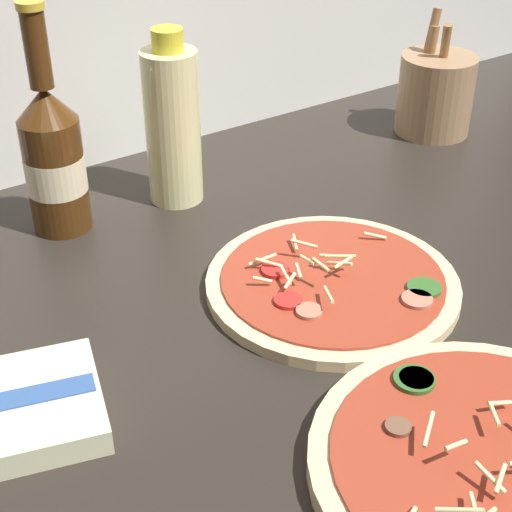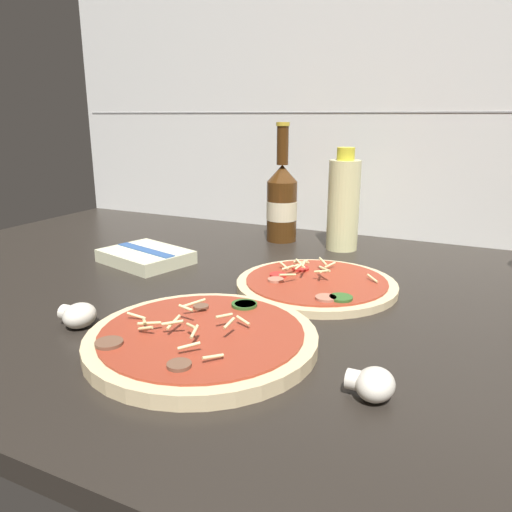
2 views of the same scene
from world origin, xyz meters
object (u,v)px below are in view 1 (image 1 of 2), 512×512
(pizza_far, at_px, (333,283))
(oil_bottle, at_px, (175,124))
(utensil_crock, at_px, (435,93))
(pizza_near, at_px, (492,467))
(beer_bottle, at_px, (53,156))
(dish_towel, at_px, (4,413))

(pizza_far, distance_m, oil_bottle, 0.28)
(oil_bottle, bearing_deg, utensil_crock, -4.08)
(pizza_near, height_order, pizza_far, same)
(pizza_far, xyz_separation_m, beer_bottle, (-0.18, 0.27, 0.08))
(oil_bottle, height_order, dish_towel, oil_bottle)
(pizza_far, distance_m, dish_towel, 0.34)
(oil_bottle, bearing_deg, pizza_far, -82.93)
(oil_bottle, relative_size, dish_towel, 1.14)
(beer_bottle, distance_m, oil_bottle, 0.15)
(pizza_far, relative_size, oil_bottle, 1.24)
(beer_bottle, relative_size, dish_towel, 1.40)
(dish_towel, bearing_deg, pizza_near, -42.17)
(utensil_crock, bearing_deg, beer_bottle, 175.62)
(utensil_crock, bearing_deg, dish_towel, -161.81)
(oil_bottle, bearing_deg, beer_bottle, 174.79)
(beer_bottle, bearing_deg, oil_bottle, -5.21)
(pizza_near, height_order, beer_bottle, beer_bottle)
(beer_bottle, relative_size, utensil_crock, 1.51)
(pizza_far, bearing_deg, utensil_crock, 32.24)
(pizza_far, height_order, dish_towel, pizza_far)
(pizza_near, relative_size, beer_bottle, 1.09)
(pizza_near, bearing_deg, utensil_crock, 49.31)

